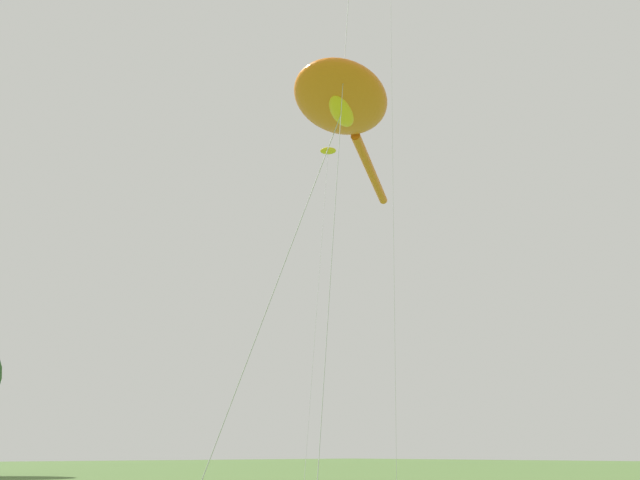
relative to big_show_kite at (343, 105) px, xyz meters
The scene contains 2 objects.
big_show_kite is the anchor object (origin of this frame).
small_kite_bird_shape 18.23m from the big_show_kite, 47.71° to the left, with size 4.55×3.13×18.47m.
Camera 1 is at (-6.76, -2.84, 1.84)m, focal length 35.19 mm.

